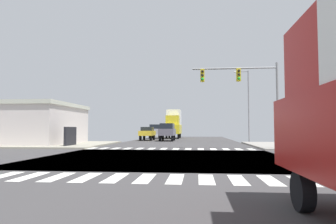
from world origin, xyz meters
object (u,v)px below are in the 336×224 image
(traffic_signal_mast, at_px, (244,85))
(box_truck_leading_2, at_px, (174,123))
(sedan_nearside_1, at_px, (147,132))
(suv_farside_1, at_px, (156,130))
(street_lamp, at_px, (247,100))
(bank_building, at_px, (7,124))
(suv_crossing_2, at_px, (167,130))

(traffic_signal_mast, height_order, box_truck_leading_2, traffic_signal_mast)
(sedan_nearside_1, bearing_deg, suv_farside_1, -90.00)
(street_lamp, relative_size, suv_farside_1, 1.84)
(street_lamp, relative_size, sedan_nearside_1, 1.97)
(street_lamp, xyz_separation_m, sedan_nearside_1, (-12.77, 6.08, -3.92))
(bank_building, xyz_separation_m, box_truck_leading_2, (16.07, 21.12, 0.43))
(bank_building, relative_size, suv_farside_1, 3.48)
(street_lamp, relative_size, suv_crossing_2, 1.84)
(street_lamp, bearing_deg, suv_crossing_2, 156.09)
(traffic_signal_mast, height_order, bank_building, traffic_signal_mast)
(traffic_signal_mast, relative_size, bank_building, 0.43)
(traffic_signal_mast, bearing_deg, suv_farside_1, 112.31)
(sedan_nearside_1, distance_m, box_truck_leading_2, 9.78)
(box_truck_leading_2, bearing_deg, suv_crossing_2, 90.00)
(street_lamp, bearing_deg, sedan_nearside_1, 154.54)
(sedan_nearside_1, distance_m, suv_farside_1, 8.74)
(suv_crossing_2, xyz_separation_m, box_truck_leading_2, (-0.00, 10.94, 1.17))
(suv_crossing_2, bearing_deg, suv_farside_1, -74.02)
(traffic_signal_mast, bearing_deg, box_truck_leading_2, 106.21)
(traffic_signal_mast, distance_m, street_lamp, 11.58)
(street_lamp, distance_m, box_truck_leading_2, 18.30)
(sedan_nearside_1, xyz_separation_m, suv_farside_1, (-0.00, 8.73, 0.28))
(bank_building, distance_m, sedan_nearside_1, 17.72)
(street_lamp, height_order, bank_building, street_lamp)
(bank_building, bearing_deg, suv_crossing_2, 32.35)
(suv_farside_1, relative_size, suv_crossing_2, 1.00)
(bank_building, bearing_deg, suv_farside_1, 57.69)
(traffic_signal_mast, bearing_deg, sedan_nearside_1, 121.60)
(street_lamp, height_order, suv_crossing_2, street_lamp)
(traffic_signal_mast, height_order, suv_farside_1, traffic_signal_mast)
(suv_crossing_2, bearing_deg, bank_building, 32.35)
(street_lamp, bearing_deg, traffic_signal_mast, -100.00)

